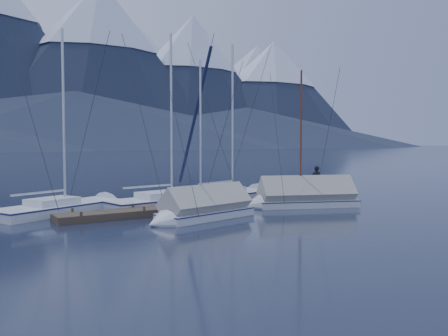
# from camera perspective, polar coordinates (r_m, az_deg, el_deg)

# --- Properties ---
(ground) EXTENTS (1000.00, 1000.00, 0.00)m
(ground) POSITION_cam_1_polar(r_m,az_deg,el_deg) (24.37, 2.57, -5.38)
(ground) COLOR black
(ground) RESTS_ON ground
(dock) EXTENTS (18.00, 1.50, 0.54)m
(dock) POSITION_cam_1_polar(r_m,az_deg,el_deg) (26.00, -0.00, -4.61)
(dock) COLOR #382D23
(dock) RESTS_ON ground
(mooring_posts) EXTENTS (15.12, 1.52, 0.35)m
(mooring_posts) POSITION_cam_1_polar(r_m,az_deg,el_deg) (25.70, -0.94, -4.16)
(mooring_posts) COLOR #382D23
(mooring_posts) RESTS_ON ground
(sailboat_open_left) EXTENTS (7.95, 5.16, 10.23)m
(sailboat_open_left) POSITION_cam_1_polar(r_m,az_deg,el_deg) (26.01, -17.62, -4.59)
(sailboat_open_left) COLOR silver
(sailboat_open_left) RESTS_ON ground
(sailboat_open_mid) EXTENTS (8.31, 3.80, 10.64)m
(sailboat_open_mid) POSITION_cam_1_polar(r_m,az_deg,el_deg) (27.48, -5.35, -4.04)
(sailboat_open_mid) COLOR silver
(sailboat_open_mid) RESTS_ON ground
(sailboat_open_right) EXTENTS (8.33, 4.62, 10.62)m
(sailboat_open_right) POSITION_cam_1_polar(r_m,az_deg,el_deg) (30.05, 1.68, -3.41)
(sailboat_open_right) COLOR silver
(sailboat_open_right) RESTS_ON ground
(sailboat_covered_near) EXTENTS (6.74, 4.21, 8.42)m
(sailboat_covered_near) POSITION_cam_1_polar(r_m,az_deg,el_deg) (26.85, 8.89, -3.73)
(sailboat_covered_near) COLOR silver
(sailboat_covered_near) RESTS_ON ground
(sailboat_covered_far) EXTENTS (6.02, 2.94, 8.11)m
(sailboat_covered_far) POSITION_cam_1_polar(r_m,az_deg,el_deg) (22.16, -3.04, -5.20)
(sailboat_covered_far) COLOR silver
(sailboat_covered_far) RESTS_ON ground
(person) EXTENTS (0.65, 0.77, 1.80)m
(person) POSITION_cam_1_polar(r_m,az_deg,el_deg) (29.96, 11.09, -1.47)
(person) COLOR black
(person) RESTS_ON dock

